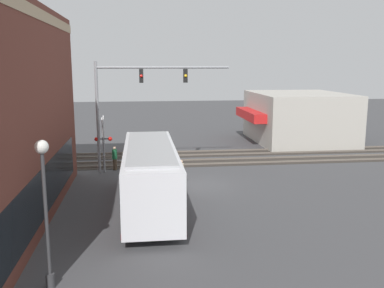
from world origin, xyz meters
The scene contains 11 objects.
ground_plane centered at (0.00, 0.00, 0.00)m, with size 120.00×120.00×0.00m, color #424244.
shop_building centered at (13.83, -11.49, 2.29)m, with size 9.93×9.29×4.57m.
city_bus centered at (-3.71, 2.80, 1.78)m, with size 10.43×2.59×3.24m.
traffic_signal_gantry centered at (3.93, 3.55, 5.45)m, with size 0.42×8.87×7.41m.
crossing_signal centered at (3.97, 5.72, 2.30)m, with size 1.41×1.18×3.81m.
streetlamp centered at (-11.29, 6.28, 2.95)m, with size 0.44×0.44×4.94m.
rail_track_near centered at (6.00, 0.00, 0.03)m, with size 2.60×60.00×0.15m.
rail_track_far centered at (9.20, 0.00, 0.03)m, with size 2.60×60.00×0.15m.
parked_car_red centered at (10.64, 2.80, 0.67)m, with size 4.54×1.82×1.43m.
pedestrian_at_crossing centered at (4.55, 5.05, 0.84)m, with size 0.34×0.34×1.66m.
pedestrian_near_bus centered at (-0.22, 0.91, 0.85)m, with size 0.34×0.34×1.67m.
Camera 1 is at (-24.68, 3.24, 7.23)m, focal length 40.00 mm.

